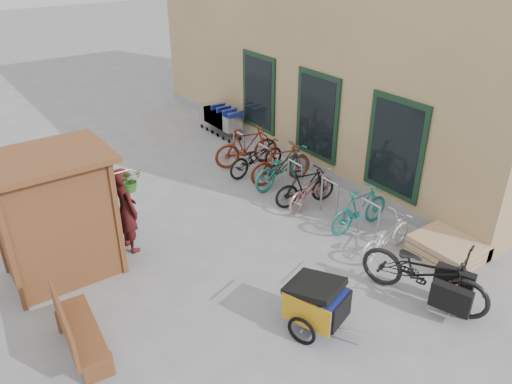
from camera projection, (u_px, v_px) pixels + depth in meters
ground at (281, 277)px, 9.32m from camera, size 80.00×80.00×0.00m
building at (365, 18)px, 14.26m from camera, size 6.07×13.00×7.00m
kiosk at (48, 202)px, 8.68m from camera, size 2.49×1.65×2.40m
bike_rack at (295, 175)px, 11.99m from camera, size 0.05×5.35×0.86m
pallet_stack at (446, 249)px, 9.76m from camera, size 1.00×1.20×0.40m
bench at (75, 329)px, 7.38m from camera, size 0.62×1.63×1.01m
shopping_carts at (220, 117)px, 15.56m from camera, size 0.54×1.82×0.97m
child_trailer at (317, 301)px, 7.92m from camera, size 1.05×1.62×0.94m
cargo_bike at (426, 273)px, 8.48m from camera, size 1.43×2.37×1.18m
person_kiosk at (126, 210)px, 9.75m from camera, size 0.50×0.70×1.79m
bike_0 at (386, 236)px, 9.81m from camera, size 1.59×0.70×0.81m
bike_1 at (360, 209)px, 10.62m from camera, size 1.61×0.48×0.96m
bike_2 at (310, 189)px, 11.56m from camera, size 1.73×0.98×0.86m
bike_3 at (305, 187)px, 11.56m from camera, size 1.61×0.76×0.93m
bike_4 at (283, 167)px, 12.47m from camera, size 1.96×0.90×0.99m
bike_5 at (281, 164)px, 12.57m from camera, size 1.76×0.78×1.02m
bike_6 at (256, 157)px, 13.07m from camera, size 1.78×0.72×0.92m
bike_7 at (247, 147)px, 13.47m from camera, size 1.88×0.92×1.09m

